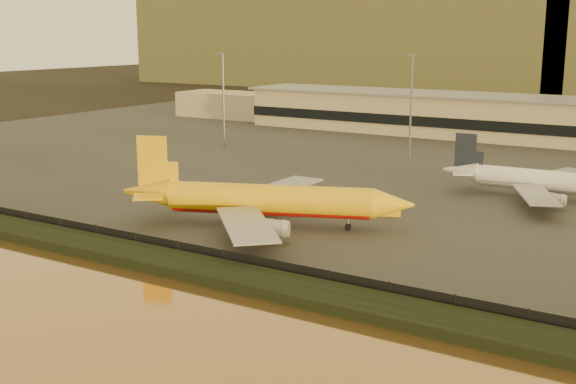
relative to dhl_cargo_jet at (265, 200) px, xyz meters
The scene contains 10 objects.
ground 9.40m from the dhl_cargo_jet, 56.26° to the right, with size 900.00×900.00×0.00m, color black.
embankment 24.60m from the dhl_cargo_jet, 79.11° to the right, with size 320.00×7.00×1.40m, color black.
tarmac 88.35m from the dhl_cargo_jet, 87.02° to the left, with size 320.00×220.00×0.20m, color #2D2D2D.
perimeter_fence 20.64m from the dhl_cargo_jet, 76.99° to the right, with size 300.00×0.05×2.20m, color black.
terminal_building 119.10m from the dhl_cargo_jet, 94.78° to the left, with size 202.00×25.00×12.60m.
apron_light_masts 71.77m from the dhl_cargo_jet, 73.95° to the left, with size 152.20×12.20×25.40m.
dhl_cargo_jet is the anchor object (origin of this frame).
white_narrowbody_jet 55.64m from the dhl_cargo_jet, 52.08° to the left, with size 39.72×38.77×11.42m.
gse_vehicle_yellow 22.37m from the dhl_cargo_jet, 50.01° to the left, with size 4.02×1.81×1.81m, color #DAA60B.
gse_vehicle_white 25.08m from the dhl_cargo_jet, 112.99° to the left, with size 3.81×1.72×1.72m, color silver.
Camera 1 is at (58.05, -86.96, 30.86)m, focal length 45.00 mm.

